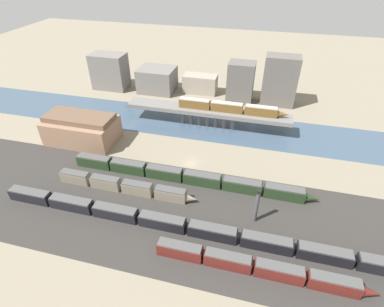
% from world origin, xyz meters
% --- Properties ---
extents(ground_plane, '(400.00, 400.00, 0.00)m').
position_xyz_m(ground_plane, '(0.00, 0.00, 0.00)').
color(ground_plane, gray).
extents(railbed_yard, '(280.00, 42.00, 0.01)m').
position_xyz_m(railbed_yard, '(0.00, -24.00, 0.00)').
color(railbed_yard, '#33302D').
rests_on(railbed_yard, ground).
extents(river_water, '(320.00, 24.89, 0.01)m').
position_xyz_m(river_water, '(0.00, 27.58, 0.00)').
color(river_water, '#3D5166').
rests_on(river_water, ground).
extents(bridge, '(68.04, 7.56, 7.54)m').
position_xyz_m(bridge, '(0.00, 27.58, 6.07)').
color(bridge, slate).
rests_on(bridge, ground).
extents(train_on_bridge, '(44.18, 2.65, 3.94)m').
position_xyz_m(train_on_bridge, '(9.29, 27.58, 9.47)').
color(train_on_bridge, brown).
rests_on(train_on_bridge, bridge).
extents(train_yard_near, '(50.87, 2.89, 3.98)m').
position_xyz_m(train_yard_near, '(25.95, -37.24, 1.95)').
color(train_yard_near, '#5B1E19').
rests_on(train_yard_near, ground).
extents(train_yard_mid, '(114.49, 3.13, 3.73)m').
position_xyz_m(train_yard_mid, '(8.30, -29.57, 1.83)').
color(train_yard_mid, black).
rests_on(train_yard_mid, ground).
extents(train_yard_far, '(45.12, 2.91, 3.92)m').
position_xyz_m(train_yard_far, '(-16.31, -18.75, 1.92)').
color(train_yard_far, gray).
rests_on(train_yard_far, ground).
extents(train_yard_outer, '(79.76, 3.16, 4.05)m').
position_xyz_m(train_yard_outer, '(1.39, -9.71, 1.99)').
color(train_yard_outer, '#23381E').
rests_on(train_yard_outer, ground).
extents(warehouse_building, '(26.16, 15.16, 11.08)m').
position_xyz_m(warehouse_building, '(-44.28, 4.17, 5.27)').
color(warehouse_building, '#937056').
rests_on(warehouse_building, ground).
extents(signal_tower, '(1.07, 1.07, 11.21)m').
position_xyz_m(signal_tower, '(23.87, -21.11, 5.39)').
color(signal_tower, '#4C4C51').
rests_on(signal_tower, ground).
extents(city_block_far_left, '(17.49, 10.81, 17.83)m').
position_xyz_m(city_block_far_left, '(-57.34, 54.29, 8.92)').
color(city_block_far_left, slate).
rests_on(city_block_far_left, ground).
extents(city_block_left, '(17.94, 14.80, 11.82)m').
position_xyz_m(city_block_left, '(-32.46, 56.72, 5.91)').
color(city_block_left, slate).
rests_on(city_block_left, ground).
extents(city_block_center, '(16.86, 8.22, 9.05)m').
position_xyz_m(city_block_center, '(-10.63, 60.12, 4.52)').
color(city_block_center, gray).
rests_on(city_block_center, ground).
extents(city_block_right, '(12.26, 9.54, 18.78)m').
position_xyz_m(city_block_right, '(10.07, 55.53, 9.39)').
color(city_block_right, '#605B56').
rests_on(city_block_right, ground).
extents(city_block_far_right, '(15.33, 9.18, 22.92)m').
position_xyz_m(city_block_far_right, '(27.85, 56.36, 11.46)').
color(city_block_far_right, '#605B56').
rests_on(city_block_far_right, ground).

